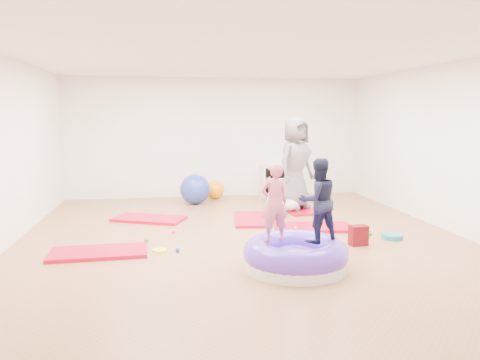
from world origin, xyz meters
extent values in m
cube|color=#A46442|center=(0.00, 0.00, 0.00)|extent=(7.00, 8.00, 0.01)
cube|color=white|center=(0.00, 0.00, 2.80)|extent=(7.00, 8.00, 0.01)
cube|color=white|center=(0.00, 4.00, 1.40)|extent=(7.00, 0.01, 2.80)
cube|color=white|center=(0.00, -4.00, 1.40)|extent=(7.00, 0.01, 2.80)
cube|color=white|center=(-3.50, 0.00, 1.40)|extent=(0.01, 8.00, 2.80)
cube|color=white|center=(3.50, 0.00, 1.40)|extent=(0.01, 8.00, 2.80)
cube|color=#CD002E|center=(-2.14, -0.49, 0.03)|extent=(1.36, 0.72, 0.06)
cube|color=#CD002E|center=(-1.51, 1.57, 0.03)|extent=(1.44, 1.11, 0.05)
cube|color=#CD002E|center=(0.37, 1.24, 0.03)|extent=(0.78, 1.29, 0.05)
cube|color=#CD002E|center=(1.30, 0.46, 0.03)|extent=(1.40, 0.85, 0.05)
cube|color=#CD002E|center=(1.47, 2.03, 0.02)|extent=(0.71, 1.23, 0.05)
cylinder|color=silver|center=(0.43, -1.52, 0.07)|extent=(1.30, 1.30, 0.15)
torus|color=#522FC5|center=(0.43, -1.52, 0.21)|extent=(1.34, 1.34, 0.36)
ellipsoid|color=#522FC5|center=(0.43, -1.52, 0.13)|extent=(0.71, 0.71, 0.32)
imported|color=#D56178|center=(0.17, -1.41, 0.89)|extent=(0.40, 0.29, 1.02)
imported|color=#171B36|center=(0.71, -1.52, 0.92)|extent=(0.59, 0.50, 1.08)
imported|color=#5C5C60|center=(1.40, 2.01, 0.97)|extent=(1.07, 1.01, 1.85)
ellipsoid|color=silver|center=(1.24, 1.81, 0.16)|extent=(0.39, 0.25, 0.23)
sphere|color=beige|center=(1.24, 1.63, 0.19)|extent=(0.18, 0.18, 0.18)
sphere|color=#F63A66|center=(-1.15, 1.70, 0.03)|extent=(0.07, 0.07, 0.07)
sphere|color=#F63A66|center=(-1.08, 0.52, 0.03)|extent=(0.07, 0.07, 0.07)
sphere|color=#2637A3|center=(1.51, 2.15, 0.03)|extent=(0.07, 0.07, 0.07)
sphere|color=#15861B|center=(2.06, -0.14, 0.03)|extent=(0.07, 0.07, 0.07)
sphere|color=#2637A3|center=(-1.04, -0.57, 0.03)|extent=(0.07, 0.07, 0.07)
sphere|color=#2637A3|center=(1.87, 1.12, 0.03)|extent=(0.07, 0.07, 0.07)
sphere|color=#F4FF17|center=(0.96, 0.37, 0.03)|extent=(0.07, 0.07, 0.07)
sphere|color=#F4FF17|center=(0.78, 1.11, 0.03)|extent=(0.07, 0.07, 0.07)
sphere|color=#15861B|center=(-1.50, -0.01, 0.03)|extent=(0.07, 0.07, 0.07)
sphere|color=#F4FF17|center=(1.38, -0.41, 0.03)|extent=(0.07, 0.07, 0.07)
sphere|color=#2637A3|center=(-0.57, 3.05, 0.33)|extent=(0.66, 0.66, 0.66)
sphere|color=orange|center=(-0.08, 3.60, 0.22)|extent=(0.44, 0.44, 0.44)
cylinder|color=white|center=(0.99, 2.55, 0.30)|extent=(0.21, 0.22, 0.57)
cylinder|color=white|center=(0.99, 3.03, 0.30)|extent=(0.21, 0.22, 0.57)
cylinder|color=white|center=(1.52, 2.55, 0.30)|extent=(0.21, 0.22, 0.57)
cylinder|color=white|center=(1.52, 3.03, 0.30)|extent=(0.21, 0.22, 0.57)
cylinder|color=white|center=(1.26, 2.79, 0.55)|extent=(0.55, 0.03, 0.03)
sphere|color=#F63A66|center=(0.98, 2.79, 0.55)|extent=(0.07, 0.07, 0.07)
sphere|color=#2637A3|center=(1.53, 2.79, 0.55)|extent=(0.07, 0.07, 0.07)
cube|color=white|center=(1.46, 3.80, 0.37)|extent=(0.75, 0.36, 0.75)
cube|color=black|center=(1.46, 3.62, 0.37)|extent=(0.64, 0.02, 0.64)
cube|color=white|center=(1.46, 3.75, 0.37)|extent=(0.02, 0.25, 0.66)
cube|color=white|center=(1.46, 3.75, 0.37)|extent=(0.66, 0.25, 0.02)
cylinder|color=#1A7387|center=(2.33, -0.36, 0.04)|extent=(0.33, 0.33, 0.07)
cube|color=#A40D1A|center=(1.65, -0.63, 0.15)|extent=(0.28, 0.19, 0.30)
cylinder|color=#F4FF17|center=(-1.29, -0.49, 0.02)|extent=(0.21, 0.21, 0.03)
camera|label=1|loc=(-1.16, -7.09, 1.95)|focal=35.00mm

